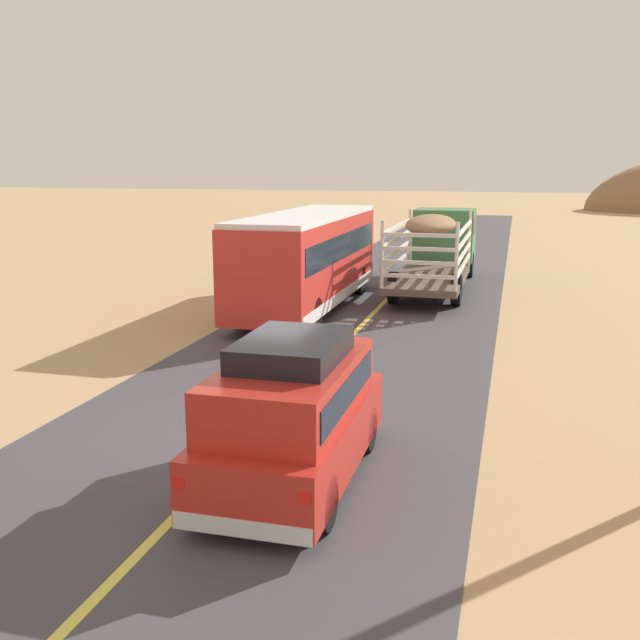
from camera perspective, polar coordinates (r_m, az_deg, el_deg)
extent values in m
plane|color=tan|center=(13.08, -5.58, -9.50)|extent=(240.00, 240.00, 0.00)
cube|color=#423F44|center=(13.08, -5.59, -9.46)|extent=(8.00, 120.00, 0.02)
cube|color=#D8CC4C|center=(13.08, -5.59, -9.41)|extent=(0.16, 117.60, 0.00)
cube|color=#B2261E|center=(11.30, -1.99, -9.22)|extent=(1.90, 4.60, 0.90)
cube|color=#B2261E|center=(10.88, -2.25, -5.33)|extent=(1.75, 3.59, 0.80)
cube|color=#192333|center=(10.87, -2.25, -5.23)|extent=(1.79, 3.22, 0.44)
cube|color=silver|center=(9.53, -6.03, -15.75)|extent=(1.86, 0.20, 0.24)
cube|color=red|center=(9.56, -10.99, -12.41)|extent=(0.16, 0.06, 0.14)
cube|color=red|center=(9.01, -1.16, -13.78)|extent=(0.16, 0.06, 0.14)
cube|color=black|center=(10.77, -2.20, -2.31)|extent=(1.42, 2.07, 0.36)
cylinder|color=black|center=(12.91, -3.62, -7.87)|extent=(0.26, 0.76, 0.76)
cylinder|color=black|center=(12.51, 3.59, -8.54)|extent=(0.26, 0.76, 0.76)
cylinder|color=black|center=(10.46, -8.74, -12.98)|extent=(0.26, 0.76, 0.76)
cylinder|color=black|center=(9.96, 0.21, -14.17)|extent=(0.26, 0.76, 0.76)
cube|color=#3F7F4C|center=(31.92, 9.76, 6.61)|extent=(2.50, 2.20, 2.20)
cube|color=#192333|center=(31.88, 9.79, 7.42)|extent=(2.53, 1.54, 0.70)
cube|color=brown|center=(26.72, 8.57, 3.22)|extent=(2.50, 6.40, 0.24)
cylinder|color=silver|center=(29.81, 7.06, 6.54)|extent=(0.12, 0.12, 2.20)
cylinder|color=silver|center=(29.57, 11.66, 6.34)|extent=(0.12, 0.12, 2.20)
cylinder|color=silver|center=(23.64, 4.90, 5.14)|extent=(0.12, 0.12, 2.20)
cylinder|color=silver|center=(23.34, 10.68, 4.88)|extent=(0.12, 0.12, 2.20)
cube|color=silver|center=(26.80, 6.03, 4.52)|extent=(0.08, 6.30, 0.12)
cube|color=silver|center=(26.53, 11.21, 4.28)|extent=(0.08, 6.30, 0.12)
cube|color=silver|center=(23.53, 7.72, 3.42)|extent=(2.40, 0.08, 0.12)
cube|color=silver|center=(26.74, 6.05, 5.46)|extent=(0.08, 6.30, 0.12)
cube|color=silver|center=(26.48, 11.25, 5.22)|extent=(0.08, 6.30, 0.12)
cube|color=silver|center=(23.47, 7.75, 4.48)|extent=(2.40, 0.08, 0.12)
cube|color=silver|center=(26.70, 6.07, 6.39)|extent=(0.08, 6.30, 0.12)
cube|color=silver|center=(26.43, 11.29, 6.17)|extent=(0.08, 6.30, 0.12)
cube|color=silver|center=(23.42, 7.78, 5.55)|extent=(2.40, 0.08, 0.12)
cube|color=silver|center=(26.66, 6.09, 7.33)|extent=(0.08, 6.30, 0.12)
cube|color=silver|center=(26.39, 11.33, 7.12)|extent=(0.08, 6.30, 0.12)
cube|color=silver|center=(23.37, 7.81, 6.62)|extent=(2.40, 0.08, 0.12)
ellipsoid|color=#8C6B4C|center=(26.49, 8.70, 7.43)|extent=(1.75, 3.84, 0.70)
cylinder|color=black|center=(32.18, 7.75, 4.48)|extent=(0.32, 1.10, 1.10)
cylinder|color=black|center=(31.98, 11.63, 4.29)|extent=(0.32, 1.10, 1.10)
cylinder|color=black|center=(25.64, 5.80, 2.57)|extent=(0.32, 1.10, 1.10)
cylinder|color=black|center=(25.39, 10.67, 2.33)|extent=(0.32, 1.10, 1.10)
cube|color=red|center=(24.32, -0.97, 4.85)|extent=(2.50, 10.00, 2.70)
cube|color=white|center=(24.17, -0.98, 8.22)|extent=(2.45, 9.80, 0.16)
cube|color=#192333|center=(24.26, -0.97, 5.96)|extent=(2.54, 9.20, 0.80)
cube|color=silver|center=(24.49, -0.96, 2.18)|extent=(2.53, 9.80, 0.36)
cylinder|color=black|center=(27.88, -1.29, 3.30)|extent=(0.30, 1.00, 1.00)
cylinder|color=black|center=(27.35, 3.14, 3.11)|extent=(0.30, 1.00, 1.00)
cylinder|color=black|center=(21.81, -6.10, 0.74)|extent=(0.30, 1.00, 1.00)
cylinder|color=black|center=(21.13, -0.52, 0.44)|extent=(0.30, 1.00, 1.00)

